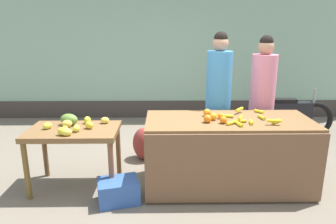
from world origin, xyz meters
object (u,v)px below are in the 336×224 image
Objects in this scene: produce_crate at (118,191)px; produce_sack at (144,144)px; vendor_woman_pink_shirt at (262,101)px; vendor_woman_blue_shirt at (218,100)px; parked_motorcycle at (287,116)px.

produce_sack is (0.22, 1.16, 0.11)m from produce_crate.
produce_sack is (-1.64, 0.10, -0.66)m from vendor_woman_pink_shirt.
produce_crate is (-1.25, -1.03, -0.79)m from vendor_woman_blue_shirt.
vendor_woman_blue_shirt is 1.24m from produce_sack.
vendor_woman_blue_shirt is 3.84× the size of produce_sack.
vendor_woman_blue_shirt is at bearing -7.59° from produce_sack.
vendor_woman_blue_shirt reaches higher than vendor_woman_pink_shirt.
vendor_woman_pink_shirt is 2.27m from produce_crate.
produce_sack is at bearing 172.41° from vendor_woman_blue_shirt.
vendor_woman_blue_shirt reaches higher than produce_crate.
vendor_woman_pink_shirt reaches higher than parked_motorcycle.
produce_crate is at bearing -140.60° from vendor_woman_blue_shirt.
vendor_woman_blue_shirt is 4.16× the size of produce_crate.
vendor_woman_pink_shirt reaches higher than produce_sack.
vendor_woman_blue_shirt is at bearing -144.46° from parked_motorcycle.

